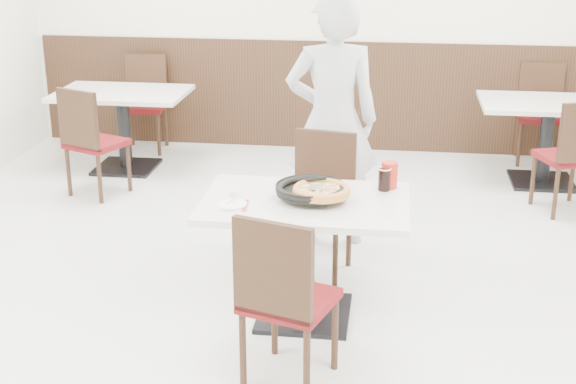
# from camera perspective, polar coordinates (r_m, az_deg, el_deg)

# --- Properties ---
(floor) EXTENTS (7.00, 7.00, 0.00)m
(floor) POSITION_cam_1_polar(r_m,az_deg,el_deg) (5.12, -1.17, -7.73)
(floor) COLOR beige
(floor) RESTS_ON ground
(wall_back) EXTENTS (6.00, 0.04, 2.80)m
(wall_back) POSITION_cam_1_polar(r_m,az_deg,el_deg) (8.08, 2.68, 12.79)
(wall_back) COLOR white
(wall_back) RESTS_ON floor
(wainscot_back) EXTENTS (5.90, 0.03, 1.10)m
(wainscot_back) POSITION_cam_1_polar(r_m,az_deg,el_deg) (8.21, 2.58, 6.87)
(wainscot_back) COLOR black
(wainscot_back) RESTS_ON floor
(main_table) EXTENTS (1.25, 0.88, 0.75)m
(main_table) POSITION_cam_1_polar(r_m,az_deg,el_deg) (4.78, 1.20, -4.80)
(main_table) COLOR beige
(main_table) RESTS_ON floor
(chair_near) EXTENTS (0.53, 0.53, 0.95)m
(chair_near) POSITION_cam_1_polar(r_m,az_deg,el_deg) (4.12, 0.13, -7.43)
(chair_near) COLOR black
(chair_near) RESTS_ON floor
(chair_far) EXTENTS (0.49, 0.49, 0.95)m
(chair_far) POSITION_cam_1_polar(r_m,az_deg,el_deg) (5.31, 2.06, -1.09)
(chair_far) COLOR black
(chair_far) RESTS_ON floor
(trivet) EXTENTS (0.11, 0.11, 0.04)m
(trivet) POSITION_cam_1_polar(r_m,az_deg,el_deg) (4.64, 1.62, -0.34)
(trivet) COLOR black
(trivet) RESTS_ON main_table
(pizza_pan) EXTENTS (0.42, 0.42, 0.01)m
(pizza_pan) POSITION_cam_1_polar(r_m,az_deg,el_deg) (4.64, 1.61, -0.03)
(pizza_pan) COLOR black
(pizza_pan) RESTS_ON trivet
(pizza) EXTENTS (0.36, 0.36, 0.02)m
(pizza) POSITION_cam_1_polar(r_m,az_deg,el_deg) (4.59, 2.39, -0.02)
(pizza) COLOR #C58039
(pizza) RESTS_ON pizza_pan
(pizza_server) EXTENTS (0.09, 0.10, 0.00)m
(pizza_server) POSITION_cam_1_polar(r_m,az_deg,el_deg) (4.58, 1.97, 0.37)
(pizza_server) COLOR white
(pizza_server) RESTS_ON pizza
(napkin) EXTENTS (0.19, 0.19, 0.00)m
(napkin) POSITION_cam_1_polar(r_m,az_deg,el_deg) (4.57, -3.97, -0.92)
(napkin) COLOR silver
(napkin) RESTS_ON main_table
(side_plate) EXTENTS (0.18, 0.18, 0.01)m
(side_plate) POSITION_cam_1_polar(r_m,az_deg,el_deg) (4.56, -4.01, -0.89)
(side_plate) COLOR white
(side_plate) RESTS_ON napkin
(fork) EXTENTS (0.05, 0.15, 0.00)m
(fork) POSITION_cam_1_polar(r_m,az_deg,el_deg) (4.60, -3.92, -0.55)
(fork) COLOR white
(fork) RESTS_ON side_plate
(cola_glass) EXTENTS (0.08, 0.08, 0.13)m
(cola_glass) POSITION_cam_1_polar(r_m,az_deg,el_deg) (4.82, 6.86, 0.86)
(cola_glass) COLOR black
(cola_glass) RESTS_ON main_table
(red_cup) EXTENTS (0.11, 0.11, 0.16)m
(red_cup) POSITION_cam_1_polar(r_m,az_deg,el_deg) (4.86, 7.21, 1.22)
(red_cup) COLOR #AA1D13
(red_cup) RESTS_ON main_table
(diner_person) EXTENTS (0.73, 0.55, 1.83)m
(diner_person) POSITION_cam_1_polar(r_m,az_deg,el_deg) (5.74, 3.17, 5.05)
(diner_person) COLOR silver
(diner_person) RESTS_ON floor
(bg_table_left) EXTENTS (1.24, 0.86, 0.75)m
(bg_table_left) POSITION_cam_1_polar(r_m,az_deg,el_deg) (7.70, -11.58, 4.31)
(bg_table_left) COLOR beige
(bg_table_left) RESTS_ON floor
(bg_chair_left_near) EXTENTS (0.55, 0.55, 0.95)m
(bg_chair_left_near) POSITION_cam_1_polar(r_m,az_deg,el_deg) (7.03, -13.46, 3.56)
(bg_chair_left_near) COLOR black
(bg_chair_left_near) RESTS_ON floor
(bg_chair_left_far) EXTENTS (0.45, 0.45, 0.95)m
(bg_chair_left_far) POSITION_cam_1_polar(r_m,az_deg,el_deg) (8.25, -10.25, 6.12)
(bg_chair_left_far) COLOR black
(bg_chair_left_far) RESTS_ON floor
(bg_table_right) EXTENTS (1.26, 0.89, 0.75)m
(bg_table_right) POSITION_cam_1_polar(r_m,az_deg,el_deg) (7.50, 17.85, 3.35)
(bg_table_right) COLOR beige
(bg_table_right) RESTS_ON floor
(bg_chair_right_near) EXTENTS (0.54, 0.54, 0.95)m
(bg_chair_right_near) POSITION_cam_1_polar(r_m,az_deg,el_deg) (6.83, 19.28, 2.52)
(bg_chair_right_near) COLOR black
(bg_chair_right_near) RESTS_ON floor
(bg_chair_right_far) EXTENTS (0.45, 0.45, 0.95)m
(bg_chair_right_far) POSITION_cam_1_polar(r_m,az_deg,el_deg) (8.10, 17.50, 5.27)
(bg_chair_right_far) COLOR black
(bg_chair_right_far) RESTS_ON floor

